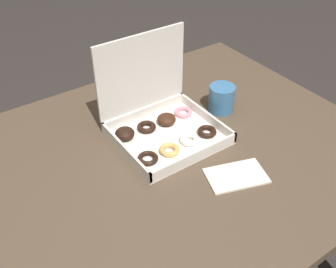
% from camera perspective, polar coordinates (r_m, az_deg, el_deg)
% --- Properties ---
extents(dining_table, '(1.26, 0.98, 0.71)m').
position_cam_1_polar(dining_table, '(1.21, -0.24, -5.79)').
color(dining_table, '#4C3D2D').
rests_on(dining_table, ground_plane).
extents(donut_box, '(0.31, 0.29, 0.29)m').
position_cam_1_polar(donut_box, '(1.21, -1.40, 2.72)').
color(donut_box, silver).
rests_on(donut_box, dining_table).
extents(coffee_mug, '(0.09, 0.09, 0.09)m').
position_cam_1_polar(coffee_mug, '(1.32, 7.79, 5.20)').
color(coffee_mug, teal).
rests_on(coffee_mug, dining_table).
extents(paper_napkin, '(0.19, 0.15, 0.01)m').
position_cam_1_polar(paper_napkin, '(1.10, 9.87, -5.99)').
color(paper_napkin, silver).
rests_on(paper_napkin, dining_table).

